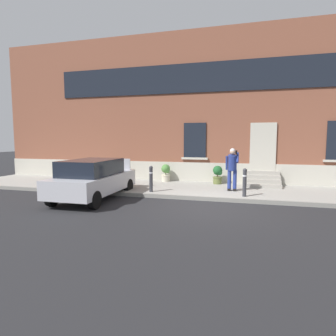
# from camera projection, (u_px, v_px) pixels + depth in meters

# --- Properties ---
(ground_plane) EXTENTS (80.00, 80.00, 0.00)m
(ground_plane) POSITION_uv_depth(u_px,v_px,m) (204.00, 207.00, 9.41)
(ground_plane) COLOR #232326
(sidewalk) EXTENTS (24.00, 3.60, 0.15)m
(sidewalk) POSITION_uv_depth(u_px,v_px,m) (213.00, 190.00, 12.09)
(sidewalk) COLOR #99968E
(sidewalk) RESTS_ON ground
(curb_edge) EXTENTS (24.00, 0.12, 0.15)m
(curb_edge) POSITION_uv_depth(u_px,v_px,m) (208.00, 199.00, 10.31)
(curb_edge) COLOR gray
(curb_edge) RESTS_ON ground
(building_facade) EXTENTS (24.00, 1.52, 7.50)m
(building_facade) POSITION_uv_depth(u_px,v_px,m) (220.00, 110.00, 14.11)
(building_facade) COLOR brown
(building_facade) RESTS_ON ground
(entrance_stoop) EXTENTS (1.52, 1.28, 0.64)m
(entrance_stoop) POSITION_uv_depth(u_px,v_px,m) (262.00, 180.00, 12.79)
(entrance_stoop) COLOR #9E998E
(entrance_stoop) RESTS_ON sidewalk
(hatchback_car_silver) EXTENTS (1.82, 4.08, 1.50)m
(hatchback_car_silver) POSITION_uv_depth(u_px,v_px,m) (94.00, 178.00, 10.53)
(hatchback_car_silver) COLOR #B7B7BF
(hatchback_car_silver) RESTS_ON ground
(bollard_near_person) EXTENTS (0.15, 0.15, 1.04)m
(bollard_near_person) POSITION_uv_depth(u_px,v_px,m) (245.00, 181.00, 10.30)
(bollard_near_person) COLOR #333338
(bollard_near_person) RESTS_ON sidewalk
(bollard_far_left) EXTENTS (0.15, 0.15, 1.04)m
(bollard_far_left) POSITION_uv_depth(u_px,v_px,m) (151.00, 178.00, 11.24)
(bollard_far_left) COLOR #333338
(bollard_far_left) RESTS_ON sidewalk
(person_on_phone) EXTENTS (0.51, 0.51, 1.74)m
(person_on_phone) POSITION_uv_depth(u_px,v_px,m) (232.00, 167.00, 11.33)
(person_on_phone) COLOR navy
(person_on_phone) RESTS_ON sidewalk
(planter_terracotta) EXTENTS (0.44, 0.44, 0.86)m
(planter_terracotta) POSITION_uv_depth(u_px,v_px,m) (118.00, 171.00, 14.60)
(planter_terracotta) COLOR #B25B38
(planter_terracotta) RESTS_ON sidewalk
(planter_cream) EXTENTS (0.44, 0.44, 0.86)m
(planter_cream) POSITION_uv_depth(u_px,v_px,m) (166.00, 172.00, 14.02)
(planter_cream) COLOR beige
(planter_cream) RESTS_ON sidewalk
(planter_olive) EXTENTS (0.44, 0.44, 0.86)m
(planter_olive) POSITION_uv_depth(u_px,v_px,m) (218.00, 174.00, 13.24)
(planter_olive) COLOR #606B38
(planter_olive) RESTS_ON sidewalk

